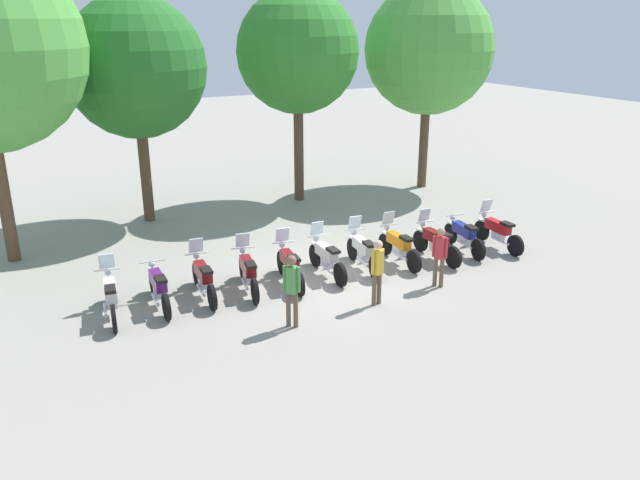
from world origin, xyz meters
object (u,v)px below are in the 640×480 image
(motorcycle_3, at_px, (248,272))
(motorcycle_9, at_px, (464,235))
(motorcycle_4, at_px, (290,265))
(person_0, at_px, (377,268))
(motorcycle_8, at_px, (436,242))
(person_2, at_px, (292,285))
(motorcycle_2, at_px, (203,278))
(motorcycle_1, at_px, (159,287))
(tree_3, at_px, (429,50))
(motorcycle_0, at_px, (111,296))
(tree_2, at_px, (298,52))
(tree_1, at_px, (136,68))
(motorcycle_10, at_px, (498,231))
(motorcycle_5, at_px, (327,258))
(motorcycle_6, at_px, (363,251))
(motorcycle_7, at_px, (398,246))
(person_1, at_px, (440,253))

(motorcycle_3, xyz_separation_m, motorcycle_9, (6.76, -0.30, -0.01))
(motorcycle_4, bearing_deg, person_0, -140.40)
(motorcycle_9, bearing_deg, motorcycle_8, 104.44)
(motorcycle_9, relative_size, person_2, 1.26)
(motorcycle_8, bearing_deg, motorcycle_2, 85.67)
(motorcycle_1, xyz_separation_m, tree_3, (12.51, 6.40, 4.93))
(motorcycle_2, bearing_deg, motorcycle_9, -89.42)
(person_0, bearing_deg, tree_3, -53.41)
(motorcycle_0, bearing_deg, motorcycle_2, -80.72)
(tree_2, bearing_deg, motorcycle_2, -130.99)
(tree_1, bearing_deg, motorcycle_8, -49.46)
(motorcycle_10, bearing_deg, motorcycle_5, 88.09)
(person_0, xyz_separation_m, person_2, (-2.33, -0.11, 0.05))
(motorcycle_5, xyz_separation_m, person_2, (-2.12, -2.30, 0.50))
(motorcycle_10, bearing_deg, tree_3, -15.80)
(motorcycle_10, bearing_deg, motorcycle_0, 89.72)
(tree_3, bearing_deg, motorcycle_0, -154.73)
(motorcycle_4, relative_size, motorcycle_10, 1.00)
(motorcycle_6, xyz_separation_m, tree_3, (6.87, 6.60, 4.92))
(motorcycle_4, xyz_separation_m, tree_1, (-1.96, 7.23, 4.59))
(motorcycle_7, relative_size, person_0, 1.32)
(motorcycle_0, relative_size, motorcycle_7, 1.00)
(motorcycle_6, height_order, person_2, person_2)
(motorcycle_7, bearing_deg, motorcycle_10, -92.82)
(motorcycle_2, bearing_deg, motorcycle_6, -89.09)
(motorcycle_7, distance_m, motorcycle_8, 1.15)
(motorcycle_10, bearing_deg, tree_1, 51.51)
(person_1, bearing_deg, motorcycle_8, 17.20)
(motorcycle_3, xyz_separation_m, tree_2, (4.90, 7.10, 4.93))
(motorcycle_8, relative_size, tree_1, 0.30)
(person_1, bearing_deg, motorcycle_9, -0.00)
(motorcycle_0, xyz_separation_m, tree_1, (2.55, 7.05, 4.59))
(motorcycle_0, height_order, tree_3, tree_3)
(motorcycle_2, relative_size, tree_3, 0.28)
(motorcycle_1, distance_m, tree_1, 8.51)
(motorcycle_0, distance_m, tree_3, 15.86)
(motorcycle_3, relative_size, tree_1, 0.29)
(person_2, distance_m, tree_2, 11.48)
(motorcycle_6, relative_size, person_0, 1.31)
(motorcycle_1, bearing_deg, person_2, -133.25)
(person_1, bearing_deg, motorcycle_0, 127.20)
(person_1, relative_size, person_2, 0.93)
(person_0, bearing_deg, motorcycle_6, -34.84)
(motorcycle_4, distance_m, motorcycle_6, 2.26)
(motorcycle_5, height_order, motorcycle_9, motorcycle_5)
(motorcycle_3, bearing_deg, tree_1, 16.95)
(motorcycle_6, height_order, tree_3, tree_3)
(motorcycle_5, xyz_separation_m, person_0, (0.21, -2.19, 0.45))
(motorcycle_0, xyz_separation_m, motorcycle_9, (10.15, -0.39, -0.01))
(motorcycle_9, bearing_deg, motorcycle_7, 95.26)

